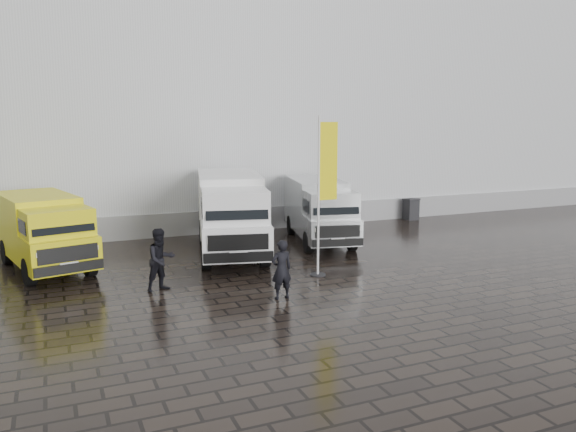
% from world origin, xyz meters
% --- Properties ---
extents(ground, '(120.00, 120.00, 0.00)m').
position_xyz_m(ground, '(0.00, 0.00, 0.00)').
color(ground, black).
rests_on(ground, ground).
extents(exhibition_hall, '(44.00, 16.00, 12.00)m').
position_xyz_m(exhibition_hall, '(2.00, 16.00, 6.00)').
color(exhibition_hall, silver).
rests_on(exhibition_hall, ground).
extents(hall_plinth, '(44.00, 0.15, 1.00)m').
position_xyz_m(hall_plinth, '(2.00, 7.95, 0.50)').
color(hall_plinth, gray).
rests_on(hall_plinth, ground).
extents(van_yellow, '(3.17, 5.51, 2.39)m').
position_xyz_m(van_yellow, '(-7.93, 4.22, 1.20)').
color(van_yellow, yellow).
rests_on(van_yellow, ground).
extents(van_white, '(3.66, 6.92, 2.86)m').
position_xyz_m(van_white, '(-1.69, 4.03, 1.43)').
color(van_white, white).
rests_on(van_white, ground).
extents(van_silver, '(3.12, 5.95, 2.46)m').
position_xyz_m(van_silver, '(2.19, 4.62, 1.23)').
color(van_silver, '#B3B7B8').
rests_on(van_silver, ground).
extents(flagpole, '(0.88, 0.50, 4.96)m').
position_xyz_m(flagpole, '(0.10, 0.10, 2.77)').
color(flagpole, black).
rests_on(flagpole, ground).
extents(wheelie_bin, '(0.65, 0.65, 1.05)m').
position_xyz_m(wheelie_bin, '(8.59, 7.42, 0.53)').
color(wheelie_bin, black).
rests_on(wheelie_bin, ground).
extents(person_front, '(0.61, 0.41, 1.64)m').
position_xyz_m(person_front, '(-2.03, -1.63, 0.82)').
color(person_front, black).
rests_on(person_front, ground).
extents(person_tent, '(1.06, 0.95, 1.80)m').
position_xyz_m(person_tent, '(-4.89, 0.42, 0.90)').
color(person_tent, black).
rests_on(person_tent, ground).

